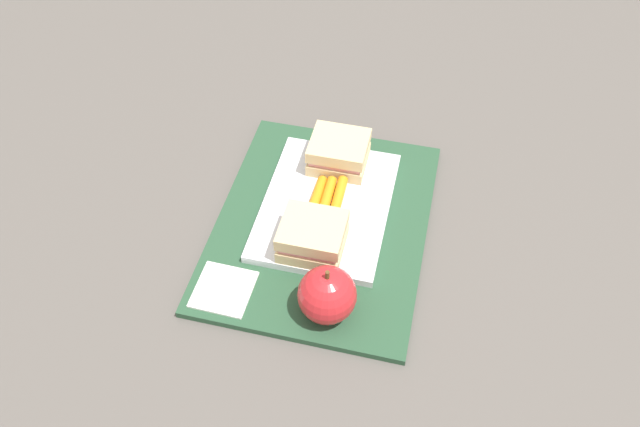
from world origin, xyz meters
name	(u,v)px	position (x,y,z in m)	size (l,w,h in m)	color
ground_plane	(322,227)	(0.00, 0.00, 0.00)	(2.40, 2.40, 0.00)	#56514C
lunchbag_mat	(322,224)	(0.00, 0.00, 0.01)	(0.36, 0.28, 0.01)	#284C33
food_tray	(326,206)	(-0.03, 0.00, 0.02)	(0.23, 0.17, 0.01)	white
sandwich_half_left	(339,152)	(-0.10, 0.00, 0.04)	(0.07, 0.08, 0.04)	#DBC189
sandwich_half_right	(313,236)	(0.05, 0.00, 0.04)	(0.07, 0.08, 0.04)	#DBC189
carrot_sticks_bundle	(327,199)	(-0.03, 0.00, 0.03)	(0.08, 0.04, 0.02)	orange
apple	(327,295)	(0.13, 0.04, 0.05)	(0.07, 0.07, 0.08)	red
paper_napkin	(224,289)	(0.14, -0.09, 0.01)	(0.07, 0.07, 0.00)	white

